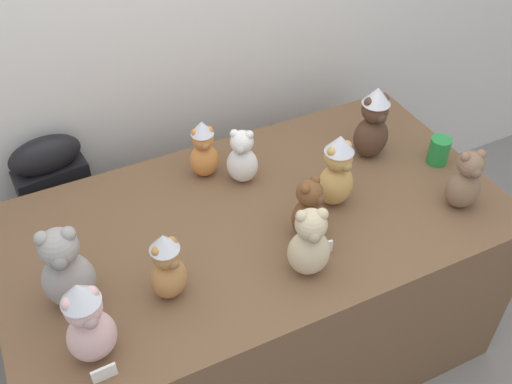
# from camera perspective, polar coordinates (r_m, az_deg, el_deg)

# --- Properties ---
(wall_back) EXTENTS (7.00, 0.08, 2.60)m
(wall_back) POSITION_cam_1_polar(r_m,az_deg,el_deg) (2.36, -8.14, 17.95)
(wall_back) COLOR silver
(wall_back) RESTS_ON ground_plane
(display_table) EXTENTS (1.78, 0.96, 0.79)m
(display_table) POSITION_cam_1_polar(r_m,az_deg,el_deg) (2.37, 0.00, -9.31)
(display_table) COLOR brown
(display_table) RESTS_ON ground_plane
(instrument_case) EXTENTS (0.29, 0.15, 0.92)m
(instrument_case) POSITION_cam_1_polar(r_m,az_deg,el_deg) (2.63, -17.95, -3.09)
(instrument_case) COLOR black
(instrument_case) RESTS_ON ground_plane
(teddy_bear_sand) EXTENTS (0.16, 0.15, 0.27)m
(teddy_bear_sand) POSITION_cam_1_polar(r_m,az_deg,el_deg) (1.83, 5.22, -5.05)
(teddy_bear_sand) COLOR #CCB78E
(teddy_bear_sand) RESTS_ON display_table
(teddy_bear_ash) EXTENTS (0.18, 0.16, 0.31)m
(teddy_bear_ash) POSITION_cam_1_polar(r_m,az_deg,el_deg) (1.81, -17.99, -7.23)
(teddy_bear_ash) COLOR gray
(teddy_bear_ash) RESTS_ON display_table
(teddy_bear_honey) EXTENTS (0.15, 0.13, 0.30)m
(teddy_bear_honey) POSITION_cam_1_polar(r_m,az_deg,el_deg) (2.06, 7.87, 2.02)
(teddy_bear_honey) COLOR tan
(teddy_bear_honey) RESTS_ON display_table
(teddy_bear_chestnut) EXTENTS (0.15, 0.14, 0.24)m
(teddy_bear_chestnut) POSITION_cam_1_polar(r_m,az_deg,el_deg) (1.95, 5.12, -1.72)
(teddy_bear_chestnut) COLOR brown
(teddy_bear_chestnut) RESTS_ON display_table
(teddy_bear_caramel) EXTENTS (0.14, 0.13, 0.26)m
(teddy_bear_caramel) POSITION_cam_1_polar(r_m,az_deg,el_deg) (1.77, -8.61, -7.17)
(teddy_bear_caramel) COLOR #B27A42
(teddy_bear_caramel) RESTS_ON display_table
(teddy_bear_blush) EXTENTS (0.15, 0.14, 0.30)m
(teddy_bear_blush) POSITION_cam_1_polar(r_m,az_deg,el_deg) (1.66, -16.04, -12.08)
(teddy_bear_blush) COLOR beige
(teddy_bear_blush) RESTS_ON display_table
(teddy_bear_snow) EXTENTS (0.15, 0.15, 0.23)m
(teddy_bear_snow) POSITION_cam_1_polar(r_m,az_deg,el_deg) (2.16, -1.35, 3.35)
(teddy_bear_snow) COLOR white
(teddy_bear_snow) RESTS_ON display_table
(teddy_bear_cocoa) EXTENTS (0.15, 0.13, 0.31)m
(teddy_bear_cocoa) POSITION_cam_1_polar(r_m,az_deg,el_deg) (2.30, 11.30, 6.55)
(teddy_bear_cocoa) COLOR #4C3323
(teddy_bear_cocoa) RESTS_ON display_table
(teddy_bear_mocha) EXTENTS (0.14, 0.13, 0.24)m
(teddy_bear_mocha) POSITION_cam_1_polar(r_m,az_deg,el_deg) (2.18, 19.70, 1.00)
(teddy_bear_mocha) COLOR #7F6047
(teddy_bear_mocha) RESTS_ON display_table
(teddy_bear_ginger) EXTENTS (0.12, 0.11, 0.24)m
(teddy_bear_ginger) POSITION_cam_1_polar(r_m,az_deg,el_deg) (2.19, -5.12, 4.14)
(teddy_bear_ginger) COLOR #D17F3D
(teddy_bear_ginger) RESTS_ON display_table
(party_cup_green) EXTENTS (0.08, 0.08, 0.11)m
(party_cup_green) POSITION_cam_1_polar(r_m,az_deg,el_deg) (2.39, 17.36, 3.85)
(party_cup_green) COLOR #238C3D
(party_cup_green) RESTS_ON display_table
(name_card_front_left) EXTENTS (0.07, 0.02, 0.05)m
(name_card_front_left) POSITION_cam_1_polar(r_m,az_deg,el_deg) (1.82, -16.37, -12.37)
(name_card_front_left) COLOR white
(name_card_front_left) RESTS_ON display_table
(name_card_front_middle) EXTENTS (0.07, 0.02, 0.05)m
(name_card_front_middle) POSITION_cam_1_polar(r_m,az_deg,el_deg) (1.95, 6.48, -5.42)
(name_card_front_middle) COLOR white
(name_card_front_middle) RESTS_ON display_table
(name_card_front_right) EXTENTS (0.07, 0.01, 0.05)m
(name_card_front_right) POSITION_cam_1_polar(r_m,az_deg,el_deg) (1.71, -14.54, -16.69)
(name_card_front_right) COLOR white
(name_card_front_right) RESTS_ON display_table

